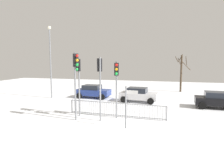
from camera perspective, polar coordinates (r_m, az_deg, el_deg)
name	(u,v)px	position (r m, az deg, el deg)	size (l,w,h in m)	color
ground_plane	(107,127)	(13.39, -1.54, -11.82)	(60.00, 60.00, 0.00)	white
traffic_light_mid_right	(116,77)	(14.57, 1.25, 1.97)	(0.36, 0.56, 4.16)	slate
traffic_light_mid_left	(76,71)	(14.28, -10.09, 3.60)	(0.48, 0.46, 4.79)	slate
traffic_light_foreground_left	(100,74)	(14.16, -3.47, 2.73)	(0.43, 0.51, 4.47)	slate
traffic_light_rear_right	(78,74)	(15.45, -9.39, 2.88)	(0.33, 0.57, 4.43)	slate
direction_sign_post	(127,105)	(12.70, 4.19, -5.82)	(0.79, 0.10, 2.66)	slate
pedestrian_guard_railing	(116,109)	(15.48, 1.05, -7.13)	(7.50, 0.43, 1.07)	slate
car_black_trailing	(218,100)	(20.36, 27.38, -3.93)	(3.88, 2.08, 1.47)	black
car_white_mid	(138,95)	(21.02, 7.37, -2.93)	(3.92, 2.17, 1.47)	silver
car_blue_far	(93,91)	(23.20, -5.35, -2.00)	(3.85, 2.02, 1.47)	navy
street_lamp	(50,55)	(23.76, -16.85, 7.63)	(0.36, 0.36, 7.95)	slate
bare_tree_left	(181,72)	(28.93, 18.78, 3.27)	(2.01, 1.69, 5.06)	#473828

